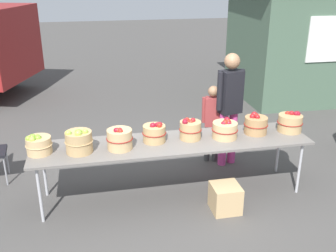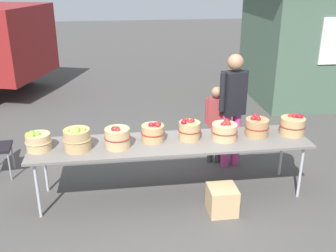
{
  "view_description": "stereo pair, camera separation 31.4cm",
  "coord_description": "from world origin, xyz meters",
  "px_view_note": "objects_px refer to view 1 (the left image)",
  "views": [
    {
      "loc": [
        -0.98,
        -4.42,
        2.75
      ],
      "look_at": [
        0.0,
        0.3,
        0.85
      ],
      "focal_mm": 41.97,
      "sensor_mm": 36.0,
      "label": 1
    },
    {
      "loc": [
        -0.67,
        -4.47,
        2.75
      ],
      "look_at": [
        0.0,
        0.3,
        0.85
      ],
      "focal_mm": 41.97,
      "sensor_mm": 36.0,
      "label": 2
    }
  ],
  "objects_px": {
    "apple_basket_red_0": "(120,139)",
    "apple_basket_red_2": "(190,129)",
    "apple_basket_green_1": "(79,141)",
    "produce_crate": "(225,198)",
    "child_customer": "(212,118)",
    "apple_basket_red_5": "(290,122)",
    "apple_basket_red_1": "(154,133)",
    "apple_basket_red_3": "(225,129)",
    "apple_basket_green_0": "(39,145)",
    "vendor_adult": "(230,101)",
    "apple_basket_red_4": "(256,124)",
    "market_table": "(173,144)"
  },
  "relations": [
    {
      "from": "apple_basket_red_0",
      "to": "apple_basket_red_2",
      "type": "height_order",
      "value": "apple_basket_red_0"
    },
    {
      "from": "apple_basket_green_1",
      "to": "produce_crate",
      "type": "distance_m",
      "value": 1.9
    },
    {
      "from": "child_customer",
      "to": "produce_crate",
      "type": "bearing_deg",
      "value": 96.38
    },
    {
      "from": "apple_basket_red_0",
      "to": "apple_basket_red_5",
      "type": "relative_size",
      "value": 0.96
    },
    {
      "from": "child_customer",
      "to": "produce_crate",
      "type": "relative_size",
      "value": 3.54
    },
    {
      "from": "apple_basket_red_1",
      "to": "child_customer",
      "type": "distance_m",
      "value": 1.28
    },
    {
      "from": "apple_basket_red_3",
      "to": "child_customer",
      "type": "distance_m",
      "value": 0.85
    },
    {
      "from": "apple_basket_red_2",
      "to": "produce_crate",
      "type": "distance_m",
      "value": 0.96
    },
    {
      "from": "apple_basket_green_0",
      "to": "vendor_adult",
      "type": "relative_size",
      "value": 0.18
    },
    {
      "from": "apple_basket_red_5",
      "to": "apple_basket_red_1",
      "type": "bearing_deg",
      "value": 179.29
    },
    {
      "from": "apple_basket_red_5",
      "to": "produce_crate",
      "type": "bearing_deg",
      "value": -152.84
    },
    {
      "from": "apple_basket_red_4",
      "to": "apple_basket_red_5",
      "type": "height_order",
      "value": "apple_basket_red_4"
    },
    {
      "from": "apple_basket_red_2",
      "to": "produce_crate",
      "type": "height_order",
      "value": "apple_basket_red_2"
    },
    {
      "from": "apple_basket_green_0",
      "to": "child_customer",
      "type": "bearing_deg",
      "value": 19.29
    },
    {
      "from": "apple_basket_red_3",
      "to": "apple_basket_red_4",
      "type": "bearing_deg",
      "value": 7.62
    },
    {
      "from": "apple_basket_green_1",
      "to": "apple_basket_red_0",
      "type": "bearing_deg",
      "value": 0.06
    },
    {
      "from": "apple_basket_green_0",
      "to": "apple_basket_green_1",
      "type": "bearing_deg",
      "value": -7.63
    },
    {
      "from": "apple_basket_red_0",
      "to": "apple_basket_red_1",
      "type": "bearing_deg",
      "value": 16.08
    },
    {
      "from": "vendor_adult",
      "to": "apple_basket_green_1",
      "type": "bearing_deg",
      "value": 4.42
    },
    {
      "from": "child_customer",
      "to": "vendor_adult",
      "type": "bearing_deg",
      "value": 164.76
    },
    {
      "from": "market_table",
      "to": "produce_crate",
      "type": "height_order",
      "value": "market_table"
    },
    {
      "from": "apple_basket_green_0",
      "to": "apple_basket_red_2",
      "type": "height_order",
      "value": "apple_basket_red_2"
    },
    {
      "from": "child_customer",
      "to": "apple_basket_red_5",
      "type": "bearing_deg",
      "value": 152.48
    },
    {
      "from": "apple_basket_red_5",
      "to": "child_customer",
      "type": "relative_size",
      "value": 0.28
    },
    {
      "from": "market_table",
      "to": "produce_crate",
      "type": "distance_m",
      "value": 0.93
    },
    {
      "from": "vendor_adult",
      "to": "apple_basket_red_4",
      "type": "bearing_deg",
      "value": 86.34
    },
    {
      "from": "vendor_adult",
      "to": "apple_basket_red_3",
      "type": "bearing_deg",
      "value": 50.44
    },
    {
      "from": "market_table",
      "to": "produce_crate",
      "type": "relative_size",
      "value": 10.3
    },
    {
      "from": "apple_basket_red_0",
      "to": "apple_basket_red_1",
      "type": "distance_m",
      "value": 0.47
    },
    {
      "from": "apple_basket_red_4",
      "to": "child_customer",
      "type": "bearing_deg",
      "value": 114.01
    },
    {
      "from": "apple_basket_green_0",
      "to": "apple_basket_red_1",
      "type": "bearing_deg",
      "value": 2.76
    },
    {
      "from": "apple_basket_green_1",
      "to": "produce_crate",
      "type": "relative_size",
      "value": 0.98
    },
    {
      "from": "market_table",
      "to": "apple_basket_red_5",
      "type": "xyz_separation_m",
      "value": [
        1.62,
        0.04,
        0.15
      ]
    },
    {
      "from": "apple_basket_red_0",
      "to": "apple_basket_green_1",
      "type": "bearing_deg",
      "value": -179.94
    },
    {
      "from": "market_table",
      "to": "apple_basket_red_1",
      "type": "xyz_separation_m",
      "value": [
        -0.22,
        0.06,
        0.15
      ]
    },
    {
      "from": "apple_basket_red_3",
      "to": "apple_basket_red_4",
      "type": "distance_m",
      "value": 0.45
    },
    {
      "from": "apple_basket_red_1",
      "to": "apple_basket_red_5",
      "type": "relative_size",
      "value": 0.9
    },
    {
      "from": "apple_basket_red_0",
      "to": "produce_crate",
      "type": "distance_m",
      "value": 1.48
    },
    {
      "from": "apple_basket_green_0",
      "to": "apple_basket_red_1",
      "type": "distance_m",
      "value": 1.39
    },
    {
      "from": "apple_basket_red_1",
      "to": "apple_basket_red_2",
      "type": "xyz_separation_m",
      "value": [
        0.46,
        -0.0,
        0.01
      ]
    },
    {
      "from": "apple_basket_red_3",
      "to": "apple_basket_red_4",
      "type": "height_order",
      "value": "apple_basket_red_4"
    },
    {
      "from": "market_table",
      "to": "apple_basket_green_0",
      "type": "distance_m",
      "value": 1.62
    },
    {
      "from": "market_table",
      "to": "apple_basket_red_4",
      "type": "xyz_separation_m",
      "value": [
        1.13,
        0.06,
        0.15
      ]
    },
    {
      "from": "apple_basket_red_1",
      "to": "market_table",
      "type": "bearing_deg",
      "value": -15.87
    },
    {
      "from": "apple_basket_red_0",
      "to": "apple_basket_red_2",
      "type": "xyz_separation_m",
      "value": [
        0.91,
        0.13,
        -0.0
      ]
    },
    {
      "from": "apple_basket_red_3",
      "to": "apple_basket_red_4",
      "type": "relative_size",
      "value": 1.06
    },
    {
      "from": "apple_basket_green_1",
      "to": "apple_basket_green_0",
      "type": "bearing_deg",
      "value": 172.37
    },
    {
      "from": "market_table",
      "to": "apple_basket_red_0",
      "type": "relative_size",
      "value": 10.85
    },
    {
      "from": "market_table",
      "to": "apple_basket_red_0",
      "type": "bearing_deg",
      "value": -174.41
    },
    {
      "from": "apple_basket_red_2",
      "to": "apple_basket_red_3",
      "type": "xyz_separation_m",
      "value": [
        0.45,
        -0.06,
        -0.01
      ]
    }
  ]
}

